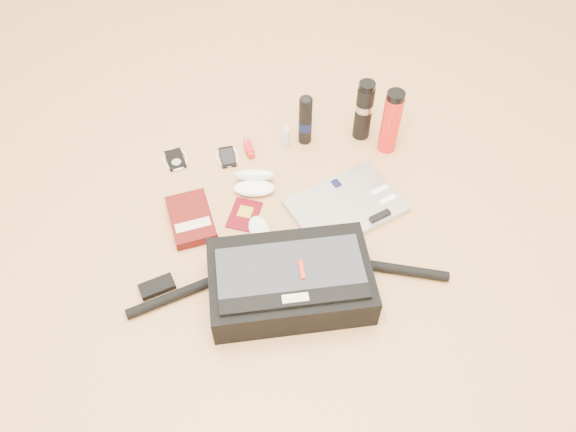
{
  "coord_description": "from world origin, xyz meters",
  "views": [
    {
      "loc": [
        -0.14,
        -1.11,
        1.53
      ],
      "look_at": [
        -0.03,
        0.04,
        0.06
      ],
      "focal_mm": 35.0,
      "sensor_mm": 36.0,
      "label": 1
    }
  ],
  "objects": [
    {
      "name": "laptop",
      "position": [
        0.18,
        0.1,
        0.01
      ],
      "size": [
        0.44,
        0.39,
        0.04
      ],
      "rotation": [
        0.0,
        0.0,
        0.43
      ],
      "color": "#AFAFB2",
      "rests_on": "ground"
    },
    {
      "name": "inhaler",
      "position": [
        -0.14,
        0.42,
        0.01
      ],
      "size": [
        0.04,
        0.11,
        0.03
      ],
      "rotation": [
        0.0,
        0.0,
        0.16
      ],
      "color": "red",
      "rests_on": "ground"
    },
    {
      "name": "ipod",
      "position": [
        -0.42,
        0.39,
        0.01
      ],
      "size": [
        0.11,
        0.12,
        0.01
      ],
      "rotation": [
        0.0,
        0.0,
        0.26
      ],
      "color": "black",
      "rests_on": "ground"
    },
    {
      "name": "thermos_red",
      "position": [
        0.39,
        0.38,
        0.13
      ],
      "size": [
        0.09,
        0.09,
        0.26
      ],
      "rotation": [
        0.0,
        0.0,
        0.4
      ],
      "color": "red",
      "rests_on": "ground"
    },
    {
      "name": "ground",
      "position": [
        0.0,
        0.0,
        0.0
      ],
      "size": [
        4.0,
        4.0,
        0.0
      ],
      "primitive_type": "plane",
      "color": "#B9834D",
      "rests_on": "ground"
    },
    {
      "name": "aerosol_can",
      "position": [
        0.08,
        0.45,
        0.11
      ],
      "size": [
        0.06,
        0.06,
        0.22
      ],
      "rotation": [
        0.0,
        0.0,
        -0.14
      ],
      "color": "black",
      "rests_on": "ground"
    },
    {
      "name": "book",
      "position": [
        -0.35,
        0.09,
        0.02
      ],
      "size": [
        0.18,
        0.24,
        0.04
      ],
      "rotation": [
        0.0,
        0.0,
        0.21
      ],
      "color": "#450A09",
      "rests_on": "ground"
    },
    {
      "name": "thermos_black",
      "position": [
        0.3,
        0.46,
        0.13
      ],
      "size": [
        0.07,
        0.07,
        0.25
      ],
      "rotation": [
        0.0,
        0.0,
        0.08
      ],
      "color": "black",
      "rests_on": "ground"
    },
    {
      "name": "sunglasses_case",
      "position": [
        -0.13,
        0.23,
        0.03
      ],
      "size": [
        0.16,
        0.14,
        0.09
      ],
      "rotation": [
        0.0,
        0.0,
        -0.09
      ],
      "color": "white",
      "rests_on": "ground"
    },
    {
      "name": "passport",
      "position": [
        -0.17,
        0.11,
        0.0
      ],
      "size": [
        0.14,
        0.16,
        0.01
      ],
      "rotation": [
        0.0,
        0.0,
        -0.35
      ],
      "color": "#4F040C",
      "rests_on": "ground"
    },
    {
      "name": "spray_bottle",
      "position": [
        0.0,
        0.43,
        0.04
      ],
      "size": [
        0.03,
        0.03,
        0.1
      ],
      "rotation": [
        0.0,
        0.0,
        -0.08
      ],
      "color": "#9DC2D1",
      "rests_on": "ground"
    },
    {
      "name": "messenger_bag",
      "position": [
        -0.05,
        -0.21,
        0.06
      ],
      "size": [
        1.02,
        0.32,
        0.14
      ],
      "rotation": [
        0.0,
        0.0,
        0.03
      ],
      "color": "black",
      "rests_on": "ground"
    },
    {
      "name": "mouse",
      "position": [
        -0.13,
        0.02,
        0.02
      ],
      "size": [
        0.09,
        0.13,
        0.04
      ],
      "rotation": [
        0.0,
        0.0,
        0.23
      ],
      "color": "silver",
      "rests_on": "ground"
    },
    {
      "name": "phone",
      "position": [
        -0.22,
        0.39,
        0.01
      ],
      "size": [
        0.09,
        0.11,
        0.01
      ],
      "rotation": [
        0.0,
        0.0,
        0.12
      ],
      "color": "black",
      "rests_on": "ground"
    }
  ]
}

